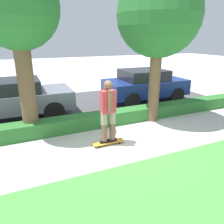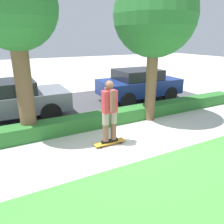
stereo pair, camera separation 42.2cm
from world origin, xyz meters
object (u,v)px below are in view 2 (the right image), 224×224
at_px(skateboard, 110,142).
at_px(tree_mid, 155,16).
at_px(parked_car_middle, 139,84).
at_px(tree_near, 14,10).
at_px(skater_person, 110,111).
at_px(parked_car_front, 6,100).

height_order(skateboard, tree_mid, tree_mid).
bearing_deg(parked_car_middle, tree_mid, -113.90).
bearing_deg(tree_mid, tree_near, 174.18).
relative_size(skater_person, parked_car_middle, 0.46).
distance_m(tree_near, parked_car_front, 3.37).
height_order(tree_near, parked_car_middle, tree_near).
bearing_deg(parked_car_front, skater_person, -53.58).
bearing_deg(skateboard, parked_car_front, 125.80).
bearing_deg(tree_near, parked_car_middle, 19.93).
distance_m(skateboard, parked_car_front, 4.27).
height_order(tree_near, parked_car_front, tree_near).
xyz_separation_m(tree_mid, parked_car_front, (-4.74, 2.24, -2.80)).
xyz_separation_m(skateboard, skater_person, (-0.00, 0.00, 0.97)).
bearing_deg(skateboard, tree_mid, 27.06).
bearing_deg(parked_car_front, tree_near, -73.98).
relative_size(tree_mid, parked_car_middle, 1.31).
bearing_deg(skater_person, parked_car_middle, 46.29).
xyz_separation_m(skater_person, tree_near, (-1.96, 1.60, 2.57)).
height_order(tree_mid, parked_car_middle, tree_mid).
bearing_deg(skater_person, parked_car_front, 125.80).
bearing_deg(skateboard, skater_person, 165.96).
xyz_separation_m(tree_near, tree_mid, (4.24, -0.43, 0.00)).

